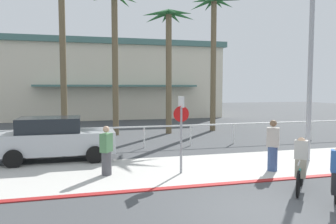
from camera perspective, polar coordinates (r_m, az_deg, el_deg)
The scene contains 15 objects.
ground_plane at distance 17.12m, azimuth -1.30°, elevation -5.24°, with size 80.00×80.00×0.00m, color #424447.
sidewalk_strip at distance 11.66m, azimuth 5.34°, elevation -9.76°, with size 44.00×4.00×0.02m, color beige.
curb_paint at distance 9.87m, azimuth 9.39°, elevation -12.38°, with size 44.00×0.24×0.03m, color maroon.
building_backdrop at distance 34.35m, azimuth -9.78°, elevation 5.46°, with size 20.25×13.00×7.10m.
rail_fence at distance 15.55m, azimuth -0.03°, elevation -3.09°, with size 20.77×0.08×1.04m.
stop_sign_bike_lane at distance 10.60m, azimuth 2.33°, elevation -1.99°, with size 0.52×0.56×2.56m.
streetlight_curb at distance 13.40m, azimuth 24.48°, elevation 10.08°, with size 0.24×2.54×7.50m.
palm_tree_1 at distance 20.52m, azimuth -18.04°, elevation 17.21°, with size 3.37×3.43×10.05m.
palm_tree_2 at distance 19.85m, azimuth -9.49°, elevation 14.43°, with size 3.06×3.27×8.53m.
palm_tree_3 at distance 20.25m, azimuth 0.10°, elevation 12.65°, with size 3.34×3.46×7.60m.
palm_tree_4 at distance 21.89m, azimuth 8.03°, elevation 13.99°, with size 2.92×3.57×8.74m.
car_silver_1 at distance 13.38m, azimuth -19.22°, elevation -4.39°, with size 4.40×2.02×1.69m.
cyclist_teal_1 at distance 9.79m, azimuth 22.30°, elevation -8.67°, with size 1.24×1.41×1.50m.
pedestrian_0 at distance 10.70m, azimuth -10.78°, elevation -7.08°, with size 0.45×0.48×1.61m.
pedestrian_1 at distance 11.58m, azimuth 17.95°, elevation -5.97°, with size 0.48×0.45×1.75m.
Camera 1 is at (-3.86, -6.43, 2.84)m, focal length 34.64 mm.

